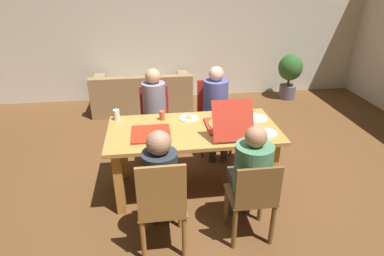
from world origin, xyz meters
The scene contains 20 objects.
ground_plane centered at (0.00, 0.00, 0.00)m, with size 20.00×20.00×0.00m, color brown.
back_wall centered at (0.00, 3.19, 1.40)m, with size 7.77×0.12×2.81m, color beige.
dining_table centered at (0.00, 0.00, 0.65)m, with size 1.85×0.90×0.77m.
chair_0 centered at (0.42, 0.94, 0.54)m, with size 0.45×0.41×0.99m.
person_0 centered at (0.42, 0.79, 0.72)m, with size 0.33×0.51×1.22m.
chair_1 centered at (-0.40, 0.93, 0.49)m, with size 0.40×0.38×0.94m.
person_1 centered at (-0.40, 0.78, 0.71)m, with size 0.30×0.53×1.22m.
chair_2 centered at (0.42, -0.89, 0.47)m, with size 0.42×0.38×0.86m.
person_2 centered at (0.42, -0.75, 0.68)m, with size 0.34×0.53×1.16m.
chair_3 centered at (-0.40, -0.92, 0.51)m, with size 0.42×0.44×0.98m.
person_3 centered at (-0.40, -0.76, 0.69)m, with size 0.30×0.50×1.18m.
pizza_box_0 centered at (0.36, -0.06, 0.83)m, with size 0.42×0.60×0.40m.
pizza_box_1 centered at (-0.46, -0.08, 0.79)m, with size 0.41×0.41×0.02m.
plate_0 centered at (0.76, 0.16, 0.78)m, with size 0.25×0.25×0.01m.
plate_1 centered at (-0.02, 0.27, 0.78)m, with size 0.22×0.22×0.03m.
plate_2 centered at (0.75, -0.23, 0.78)m, with size 0.22×0.22×0.01m.
drinking_glass_0 centered at (-0.84, 0.35, 0.84)m, with size 0.07×0.07×0.12m, color silver.
drinking_glass_1 centered at (-0.32, 0.28, 0.83)m, with size 0.06×0.06×0.11m, color #B55228.
couch centered at (-0.58, 2.54, 0.26)m, with size 1.76×0.91×0.71m.
potted_plant centered at (2.29, 2.71, 0.53)m, with size 0.46×0.46×0.89m.
Camera 1 is at (-0.44, -3.10, 2.31)m, focal length 30.00 mm.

